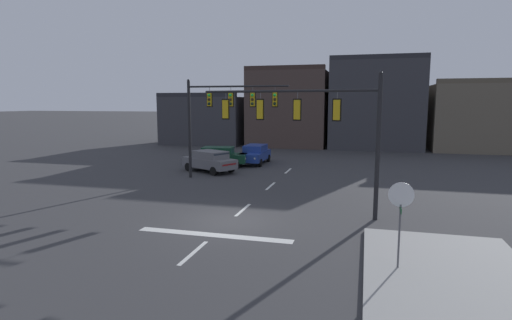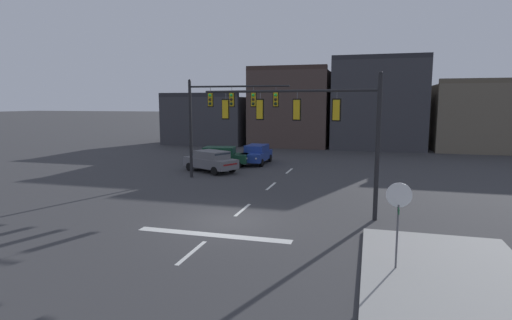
{
  "view_description": "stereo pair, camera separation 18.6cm",
  "coord_description": "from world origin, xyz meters",
  "px_view_note": "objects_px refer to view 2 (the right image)",
  "views": [
    {
      "loc": [
        5.69,
        -16.77,
        5.22
      ],
      "look_at": [
        0.24,
        3.59,
        2.26
      ],
      "focal_mm": 28.87,
      "sensor_mm": 36.0,
      "label": 1
    },
    {
      "loc": [
        5.87,
        -16.72,
        5.22
      ],
      "look_at": [
        0.24,
        3.59,
        2.26
      ],
      "focal_mm": 28.87,
      "sensor_mm": 36.0,
      "label": 2
    }
  ],
  "objects_px": {
    "signal_mast_near_side": "(311,118)",
    "car_lot_farside": "(221,156)",
    "car_lot_nearside": "(211,161)",
    "signal_mast_far_side": "(223,108)",
    "stop_sign": "(399,205)",
    "car_lot_middle": "(256,154)"
  },
  "relations": [
    {
      "from": "signal_mast_far_side",
      "to": "signal_mast_near_side",
      "type": "bearing_deg",
      "value": -46.53
    },
    {
      "from": "signal_mast_near_side",
      "to": "car_lot_farside",
      "type": "relative_size",
      "value": 1.84
    },
    {
      "from": "car_lot_middle",
      "to": "car_lot_farside",
      "type": "bearing_deg",
      "value": -137.43
    },
    {
      "from": "car_lot_nearside",
      "to": "car_lot_farside",
      "type": "relative_size",
      "value": 1.02
    },
    {
      "from": "car_lot_nearside",
      "to": "car_lot_farside",
      "type": "distance_m",
      "value": 2.76
    },
    {
      "from": "car_lot_farside",
      "to": "car_lot_nearside",
      "type": "bearing_deg",
      "value": -85.42
    },
    {
      "from": "car_lot_nearside",
      "to": "signal_mast_far_side",
      "type": "bearing_deg",
      "value": -51.24
    },
    {
      "from": "signal_mast_near_side",
      "to": "car_lot_farside",
      "type": "distance_m",
      "value": 15.86
    },
    {
      "from": "signal_mast_near_side",
      "to": "car_lot_nearside",
      "type": "height_order",
      "value": "signal_mast_near_side"
    },
    {
      "from": "signal_mast_near_side",
      "to": "car_lot_nearside",
      "type": "bearing_deg",
      "value": 132.37
    },
    {
      "from": "car_lot_nearside",
      "to": "signal_mast_near_side",
      "type": "bearing_deg",
      "value": -47.63
    },
    {
      "from": "car_lot_nearside",
      "to": "car_lot_middle",
      "type": "distance_m",
      "value": 5.45
    },
    {
      "from": "signal_mast_far_side",
      "to": "car_lot_middle",
      "type": "bearing_deg",
      "value": 87.85
    },
    {
      "from": "stop_sign",
      "to": "car_lot_farside",
      "type": "xyz_separation_m",
      "value": [
        -12.66,
        18.63,
        -1.29
      ]
    },
    {
      "from": "signal_mast_near_side",
      "to": "stop_sign",
      "type": "bearing_deg",
      "value": -59.89
    },
    {
      "from": "signal_mast_far_side",
      "to": "car_lot_farside",
      "type": "distance_m",
      "value": 6.85
    },
    {
      "from": "stop_sign",
      "to": "car_lot_middle",
      "type": "bearing_deg",
      "value": 116.13
    },
    {
      "from": "car_lot_middle",
      "to": "car_lot_farside",
      "type": "distance_m",
      "value": 3.29
    },
    {
      "from": "signal_mast_near_side",
      "to": "car_lot_middle",
      "type": "xyz_separation_m",
      "value": [
        -6.67,
        14.71,
        -3.63
      ]
    },
    {
      "from": "signal_mast_far_side",
      "to": "car_lot_farside",
      "type": "relative_size",
      "value": 1.51
    },
    {
      "from": "signal_mast_far_side",
      "to": "stop_sign",
      "type": "height_order",
      "value": "signal_mast_far_side"
    },
    {
      "from": "stop_sign",
      "to": "car_lot_middle",
      "type": "height_order",
      "value": "stop_sign"
    }
  ]
}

